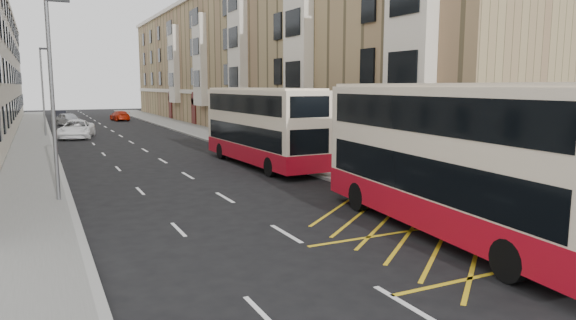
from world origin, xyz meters
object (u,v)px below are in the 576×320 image
white_van (77,129)px  pedestrian_mid (474,181)px  street_lamp_far (43,87)px  double_decker_rear (261,126)px  car_red (120,116)px  pedestrian_near (496,195)px  street_lamp_near (53,88)px  car_dark (60,116)px  double_decker_front (453,159)px  pedestrian_far (460,193)px  car_silver (69,119)px

white_van → pedestrian_mid: bearing=-59.6°
street_lamp_far → double_decker_rear: (11.23, -24.53, -2.30)m
street_lamp_far → pedestrian_mid: 40.66m
car_red → pedestrian_near: bearing=88.0°
white_van → street_lamp_near: bearing=-83.9°
pedestrian_near → car_dark: bearing=-103.4°
street_lamp_near → double_decker_front: bearing=-43.2°
pedestrian_mid → white_van: bearing=84.7°
pedestrian_near → car_red: bearing=-109.6°
white_van → pedestrian_far: bearing=-63.2°
pedestrian_near → pedestrian_far: (-0.28, 1.34, -0.17)m
street_lamp_near → double_decker_rear: 12.70m
pedestrian_near → car_red: pedestrian_near is taller
street_lamp_near → pedestrian_far: bearing=-35.5°
street_lamp_near → car_red: 51.31m
white_van → car_red: 23.74m
double_decker_rear → pedestrian_near: 16.01m
street_lamp_far → car_dark: bearing=84.8°
double_decker_rear → pedestrian_mid: 13.71m
street_lamp_far → car_silver: size_ratio=1.72×
car_dark → pedestrian_near: bearing=-74.3°
pedestrian_far → car_dark: pedestrian_far is taller
street_lamp_far → car_silver: (2.66, 13.17, -3.84)m
car_silver → car_red: 9.82m
double_decker_front → car_silver: double_decker_front is taller
double_decker_rear → car_red: bearing=90.8°
pedestrian_mid → car_red: pedestrian_mid is taller
pedestrian_mid → car_silver: pedestrian_mid is taller
double_decker_front → street_lamp_far: bearing=111.0°
street_lamp_near → pedestrian_mid: bearing=-27.5°
pedestrian_near → car_silver: bearing=-102.0°
pedestrian_far → car_red: pedestrian_far is taller
street_lamp_far → pedestrian_far: bearing=-72.0°
car_dark → car_red: (7.25, -3.52, -0.01)m
white_van → pedestrian_near: bearing=-63.3°
street_lamp_near → white_van: street_lamp_near is taller
double_decker_front → pedestrian_far: bearing=43.9°
car_dark → street_lamp_near: bearing=-86.2°
car_silver → car_dark: size_ratio=1.12×
street_lamp_near → pedestrian_near: street_lamp_near is taller
car_silver → car_red: car_silver is taller
double_decker_rear → pedestrian_near: (1.74, -15.86, -1.24)m
double_decker_rear → pedestrian_far: (1.47, -14.53, -1.40)m
street_lamp_near → double_decker_rear: street_lamp_near is taller
street_lamp_far → double_decker_front: street_lamp_far is taller
pedestrian_far → street_lamp_far: bearing=-33.0°
white_van → car_dark: bearing=101.9°
car_silver → car_dark: (-0.48, 10.64, -0.11)m
pedestrian_far → car_dark: (-10.52, 62.86, -0.25)m
double_decker_front → pedestrian_mid: 4.83m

